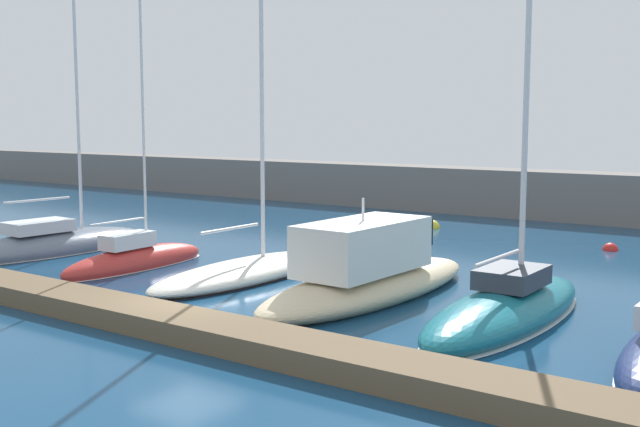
% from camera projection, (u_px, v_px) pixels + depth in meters
% --- Properties ---
extents(ground_plane, '(120.00, 120.00, 0.00)m').
position_uv_depth(ground_plane, '(185.00, 320.00, 21.83)').
color(ground_plane, navy).
extents(dock_pier, '(28.78, 1.70, 0.58)m').
position_uv_depth(dock_pier, '(153.00, 319.00, 20.83)').
color(dock_pier, brown).
rests_on(dock_pier, ground_plane).
extents(breakwater_seawall, '(108.00, 2.76, 2.71)m').
position_uv_depth(breakwater_seawall, '(544.00, 195.00, 44.18)').
color(breakwater_seawall, slate).
rests_on(breakwater_seawall, ground_plane).
extents(sailboat_slate_nearest, '(3.22, 9.27, 14.45)m').
position_uv_depth(sailboat_slate_nearest, '(55.00, 245.00, 33.00)').
color(sailboat_slate_nearest, slate).
rests_on(sailboat_slate_nearest, ground_plane).
extents(sailboat_red_second, '(1.95, 6.93, 13.96)m').
position_uv_depth(sailboat_red_second, '(135.00, 260.00, 29.44)').
color(sailboat_red_second, '#B72D28').
rests_on(sailboat_red_second, ground_plane).
extents(sailboat_ivory_third, '(2.72, 9.02, 17.25)m').
position_uv_depth(sailboat_ivory_third, '(245.00, 269.00, 27.50)').
color(sailboat_ivory_third, silver).
rests_on(sailboat_ivory_third, ground_plane).
extents(motorboat_sand_fourth, '(3.34, 10.57, 3.42)m').
position_uv_depth(motorboat_sand_fourth, '(369.00, 273.00, 24.56)').
color(motorboat_sand_fourth, beige).
rests_on(motorboat_sand_fourth, ground_plane).
extents(sailboat_teal_fifth, '(2.62, 9.31, 19.77)m').
position_uv_depth(sailboat_teal_fifth, '(507.00, 305.00, 21.58)').
color(sailboat_teal_fifth, '#19707F').
rests_on(sailboat_teal_fifth, ground_plane).
extents(mooring_buoy_yellow, '(0.85, 0.85, 0.85)m').
position_uv_depth(mooring_buoy_yellow, '(432.00, 228.00, 40.41)').
color(mooring_buoy_yellow, yellow).
rests_on(mooring_buoy_yellow, ground_plane).
extents(mooring_buoy_red, '(0.66, 0.66, 0.66)m').
position_uv_depth(mooring_buoy_red, '(610.00, 250.00, 33.46)').
color(mooring_buoy_red, red).
rests_on(mooring_buoy_red, ground_plane).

